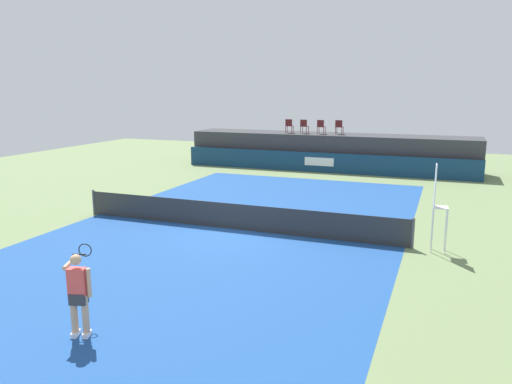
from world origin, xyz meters
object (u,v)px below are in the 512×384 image
spectator_chair_far_left (289,125)px  spectator_chair_center (321,126)px  spectator_chair_left (304,126)px  net_post_far (413,233)px  spectator_chair_right (339,126)px  net_post_near (94,202)px  tennis_player (79,292)px  tennis_ball (200,201)px  umpire_chair (437,202)px

spectator_chair_far_left → spectator_chair_center: (2.10, -0.02, 0.00)m
spectator_chair_far_left → spectator_chair_center: bearing=-0.5°
spectator_chair_far_left → spectator_chair_left: same height
net_post_far → spectator_chair_right: bearing=110.3°
spectator_chair_right → net_post_near: size_ratio=0.89×
spectator_chair_center → tennis_player: size_ratio=0.50×
spectator_chair_center → tennis_ball: size_ratio=13.06×
spectator_chair_far_left → spectator_chair_center: size_ratio=1.00×
spectator_chair_center → net_post_near: bearing=-110.8°
umpire_chair → net_post_far: umpire_chair is taller
spectator_chair_far_left → spectator_chair_center: same height
spectator_chair_right → tennis_ball: size_ratio=13.06×
tennis_player → spectator_chair_center: bearing=91.9°
spectator_chair_left → tennis_ball: spectator_chair_left is taller
net_post_far → tennis_player: bearing=-125.1°
spectator_chair_center → spectator_chair_left: bearing=179.9°
net_post_near → spectator_chair_right: bearing=65.9°
spectator_chair_far_left → net_post_far: 17.51m
spectator_chair_left → spectator_chair_right: 2.22m
spectator_chair_right → spectator_chair_far_left: bearing=-176.5°
spectator_chair_left → spectator_chair_right: (2.21, 0.22, 0.00)m
spectator_chair_center → net_post_far: bearing=-65.8°
spectator_chair_center → net_post_far: spectator_chair_center is taller
spectator_chair_far_left → tennis_player: bearing=-83.0°
net_post_near → net_post_far: (12.40, 0.00, 0.00)m
tennis_ball → net_post_far: bearing=-20.9°
net_post_far → tennis_player: tennis_player is taller
tennis_player → tennis_ball: 12.61m
spectator_chair_far_left → net_post_near: bearing=-103.4°
umpire_chair → spectator_chair_far_left: bearing=122.4°
spectator_chair_far_left → umpire_chair: 17.76m
tennis_player → spectator_chair_far_left: bearing=97.0°
spectator_chair_far_left → tennis_player: size_ratio=0.50×
net_post_near → net_post_far: size_ratio=1.00×
umpire_chair → net_post_far: (-0.66, 0.01, -1.09)m
spectator_chair_right → tennis_ball: spectator_chair_right is taller
umpire_chair → spectator_chair_right: bearing=112.5°
spectator_chair_far_left → net_post_far: (8.83, -14.96, -2.19)m
umpire_chair → net_post_near: (-13.06, 0.01, -1.09)m
spectator_chair_left → spectator_chair_right: bearing=5.6°
spectator_chair_left → spectator_chair_center: size_ratio=1.00×
spectator_chair_center → tennis_player: (0.79, -23.40, -1.73)m
spectator_chair_left → net_post_near: spectator_chair_left is taller
net_post_near → umpire_chair: bearing=-0.0°
umpire_chair → tennis_player: size_ratio=1.56×
spectator_chair_center → spectator_chair_right: 1.13m
net_post_far → tennis_ball: size_ratio=14.71×
net_post_near → spectator_chair_center: bearing=69.2°
spectator_chair_right → tennis_player: spectator_chair_right is taller
umpire_chair → net_post_near: umpire_chair is taller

